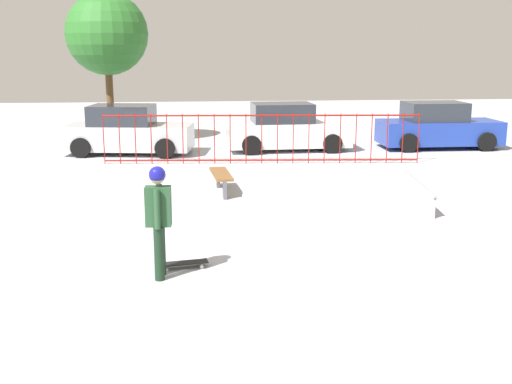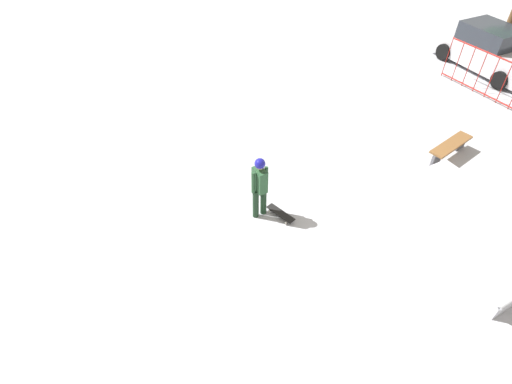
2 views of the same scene
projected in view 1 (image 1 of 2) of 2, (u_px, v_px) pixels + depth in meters
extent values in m
plane|color=#A8AAB2|center=(300.00, 227.00, 12.54)|extent=(60.00, 60.00, 0.00)
cube|color=#B0B3BB|center=(331.00, 200.00, 13.23)|extent=(3.84, 2.95, 0.70)
cube|color=#B0B3BB|center=(461.00, 210.00, 13.26)|extent=(2.05, 2.77, 0.30)
cylinder|color=gray|center=(419.00, 184.00, 13.14)|extent=(0.34, 2.59, 0.08)
cylinder|color=black|center=(161.00, 249.00, 9.81)|extent=(0.15, 0.15, 0.82)
cylinder|color=black|center=(159.00, 254.00, 9.59)|extent=(0.15, 0.15, 0.82)
cube|color=#264C2D|center=(158.00, 206.00, 9.54)|extent=(0.39, 0.24, 0.60)
cylinder|color=#264C2D|center=(160.00, 203.00, 9.71)|extent=(0.09, 0.09, 0.60)
cylinder|color=#264C2D|center=(157.00, 209.00, 9.37)|extent=(0.09, 0.09, 0.60)
sphere|color=tan|center=(157.00, 177.00, 9.44)|extent=(0.22, 0.22, 0.22)
sphere|color=navy|center=(157.00, 175.00, 9.44)|extent=(0.25, 0.25, 0.25)
cube|color=black|center=(183.00, 263.00, 10.20)|extent=(0.82, 0.34, 0.02)
cylinder|color=silver|center=(199.00, 262.00, 10.39)|extent=(0.06, 0.04, 0.06)
cylinder|color=silver|center=(202.00, 267.00, 10.17)|extent=(0.06, 0.04, 0.06)
cylinder|color=silver|center=(165.00, 265.00, 10.24)|extent=(0.06, 0.04, 0.06)
cylinder|color=silver|center=(167.00, 270.00, 10.03)|extent=(0.06, 0.04, 0.06)
cylinder|color=maroon|center=(262.00, 115.00, 19.09)|extent=(9.45, 0.79, 0.05)
cylinder|color=maroon|center=(262.00, 160.00, 19.38)|extent=(9.45, 0.79, 0.05)
cylinder|color=maroon|center=(104.00, 139.00, 19.15)|extent=(0.03, 0.03, 1.50)
cylinder|color=maroon|center=(120.00, 139.00, 19.16)|extent=(0.03, 0.03, 1.50)
cylinder|color=maroon|center=(135.00, 139.00, 19.17)|extent=(0.03, 0.03, 1.50)
cylinder|color=maroon|center=(151.00, 139.00, 19.18)|extent=(0.03, 0.03, 1.50)
cylinder|color=maroon|center=(167.00, 139.00, 19.19)|extent=(0.03, 0.03, 1.50)
cylinder|color=maroon|center=(183.00, 139.00, 19.20)|extent=(0.03, 0.03, 1.50)
cylinder|color=maroon|center=(199.00, 139.00, 19.20)|extent=(0.03, 0.03, 1.50)
cylinder|color=maroon|center=(214.00, 139.00, 19.21)|extent=(0.03, 0.03, 1.50)
cylinder|color=maroon|center=(230.00, 139.00, 19.22)|extent=(0.03, 0.03, 1.50)
cylinder|color=maroon|center=(246.00, 139.00, 19.23)|extent=(0.03, 0.03, 1.50)
cylinder|color=maroon|center=(262.00, 139.00, 19.24)|extent=(0.03, 0.03, 1.50)
cylinder|color=maroon|center=(277.00, 139.00, 19.25)|extent=(0.03, 0.03, 1.50)
cylinder|color=maroon|center=(293.00, 139.00, 19.26)|extent=(0.03, 0.03, 1.50)
cylinder|color=maroon|center=(309.00, 139.00, 19.27)|extent=(0.03, 0.03, 1.50)
cylinder|color=maroon|center=(325.00, 139.00, 19.28)|extent=(0.03, 0.03, 1.50)
cylinder|color=maroon|center=(340.00, 139.00, 19.29)|extent=(0.03, 0.03, 1.50)
cylinder|color=maroon|center=(356.00, 139.00, 19.29)|extent=(0.03, 0.03, 1.50)
cylinder|color=maroon|center=(371.00, 138.00, 19.30)|extent=(0.03, 0.03, 1.50)
cylinder|color=maroon|center=(387.00, 138.00, 19.31)|extent=(0.03, 0.03, 1.50)
cylinder|color=maroon|center=(403.00, 138.00, 19.32)|extent=(0.03, 0.03, 1.50)
cylinder|color=maroon|center=(418.00, 138.00, 19.33)|extent=(0.03, 0.03, 1.50)
cube|color=brown|center=(221.00, 174.00, 15.45)|extent=(0.53, 1.63, 0.06)
cube|color=#4C4C51|center=(218.00, 178.00, 16.13)|extent=(0.08, 0.36, 0.42)
cube|color=#4C4C51|center=(225.00, 189.00, 14.88)|extent=(0.08, 0.36, 0.42)
cube|color=#B7B7BC|center=(129.00, 137.00, 21.05)|extent=(4.30, 2.27, 0.80)
cube|color=#262B33|center=(122.00, 115.00, 20.90)|extent=(2.19, 1.77, 0.64)
cylinder|color=black|center=(174.00, 141.00, 21.87)|extent=(0.66, 0.31, 0.64)
cylinder|color=black|center=(165.00, 148.00, 20.21)|extent=(0.66, 0.31, 0.64)
cylinder|color=black|center=(96.00, 140.00, 21.99)|extent=(0.66, 0.31, 0.64)
cylinder|color=black|center=(81.00, 148.00, 20.34)|extent=(0.66, 0.31, 0.64)
cube|color=white|center=(288.00, 134.00, 21.78)|extent=(4.16, 1.84, 0.80)
cube|color=#262B33|center=(282.00, 113.00, 21.60)|extent=(2.05, 1.57, 0.64)
cylinder|color=black|center=(321.00, 137.00, 22.83)|extent=(0.65, 0.24, 0.64)
cylinder|color=black|center=(332.00, 144.00, 21.19)|extent=(0.65, 0.24, 0.64)
cylinder|color=black|center=(246.00, 138.00, 22.49)|extent=(0.65, 0.24, 0.64)
cylinder|color=black|center=(252.00, 145.00, 20.84)|extent=(0.65, 0.24, 0.64)
cube|color=#1E3899|center=(439.00, 132.00, 22.26)|extent=(4.10, 1.70, 0.80)
cube|color=#262B33|center=(434.00, 111.00, 22.08)|extent=(2.00, 1.50, 0.64)
cylinder|color=black|center=(466.00, 135.00, 23.26)|extent=(0.64, 0.22, 0.64)
cylinder|color=black|center=(486.00, 142.00, 21.61)|extent=(0.64, 0.22, 0.64)
cylinder|color=black|center=(393.00, 136.00, 23.01)|extent=(0.64, 0.22, 0.64)
cylinder|color=black|center=(409.00, 143.00, 21.36)|extent=(0.64, 0.22, 0.64)
cylinder|color=brown|center=(110.00, 101.00, 23.33)|extent=(0.26, 0.26, 3.03)
sphere|color=#286725|center=(107.00, 34.00, 22.80)|extent=(2.93, 2.93, 2.93)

